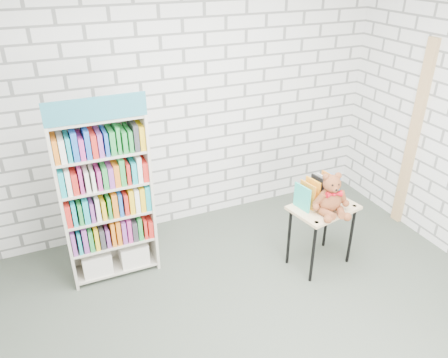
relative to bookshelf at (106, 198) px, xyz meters
name	(u,v)px	position (x,y,z in m)	size (l,w,h in m)	color
ground	(271,334)	(1.02, -1.36, -0.84)	(4.50, 4.50, 0.00)	#424B3F
room_shell	(285,136)	(1.02, -1.36, 0.95)	(4.52, 4.02, 2.81)	silver
bookshelf	(106,198)	(0.00, 0.00, 0.00)	(0.82, 0.32, 1.83)	beige
display_table	(323,215)	(1.92, -0.71, -0.26)	(0.69, 0.54, 0.67)	#D8B481
table_books	(318,190)	(1.90, -0.61, -0.04)	(0.46, 0.27, 0.26)	#2AB6A1
teddy_bear	(331,197)	(1.91, -0.81, -0.01)	(0.36, 0.35, 0.39)	brown
door_trim	(413,138)	(3.24, -0.41, 0.21)	(0.05, 0.12, 2.10)	tan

